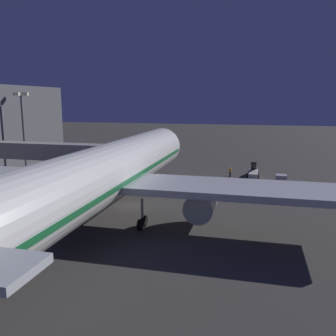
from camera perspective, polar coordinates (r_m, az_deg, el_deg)
The scene contains 9 objects.
ground_plane at distance 46.96m, azimuth -6.04°, elevation -5.88°, with size 320.00×320.00×0.00m, color #383533.
airliner_at_gate at distance 37.60m, azimuth -10.84°, elevation -1.48°, with size 51.16×58.03×20.02m.
jet_bridge at distance 56.59m, azimuth -16.46°, elevation 2.46°, with size 24.37×3.40×7.20m.
apron_floodlight_mast at distance 70.17m, azimuth -22.04°, elevation 6.19°, with size 2.90×0.50×14.75m.
belt_loader at distance 64.66m, azimuth 13.43°, elevation -0.73°, with size 1.96×8.71×3.45m.
baggage_container_far_row at distance 60.70m, azimuth 17.54°, elevation -1.75°, with size 1.68×1.84×1.55m, color #B7BABF.
ground_crew_under_port_wing at distance 64.52m, azimuth 9.86°, elevation -0.51°, with size 0.40×0.40×1.76m.
traffic_cone_nose_port at distance 63.38m, azimuth 1.48°, elevation -1.20°, with size 0.36×0.36×0.55m, color orange.
traffic_cone_nose_starboard at distance 64.45m, azimuth -2.34°, elevation -1.00°, with size 0.36×0.36×0.55m, color orange.
Camera 1 is at (-15.56, 42.24, 13.39)m, focal length 38.32 mm.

